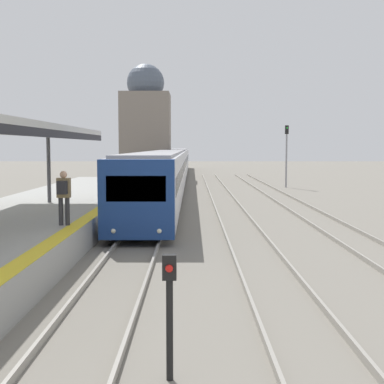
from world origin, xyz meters
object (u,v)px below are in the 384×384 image
at_px(train_near, 171,164).
at_px(signal_mast_far, 285,149).
at_px(signal_post_near, 168,303).
at_px(person_on_platform, 62,193).

height_order(train_near, signal_mast_far, signal_mast_far).
bearing_deg(signal_mast_far, signal_post_near, -102.49).
height_order(person_on_platform, signal_mast_far, signal_mast_far).
distance_m(person_on_platform, signal_post_near, 9.49).
relative_size(signal_post_near, signal_mast_far, 0.36).
distance_m(person_on_platform, signal_mast_far, 29.92).
distance_m(train_near, signal_mast_far, 12.20).
height_order(train_near, signal_post_near, train_near).
xyz_separation_m(train_near, signal_post_near, (1.52, -43.72, -0.56)).
distance_m(person_on_platform, train_near, 35.03).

